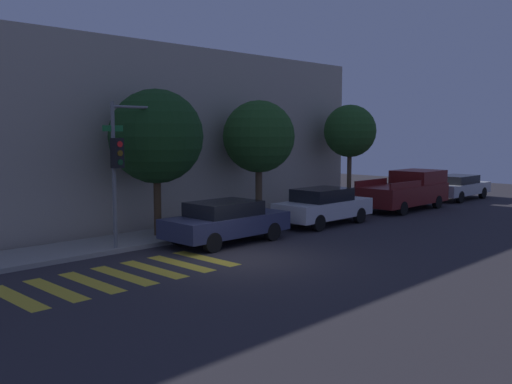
% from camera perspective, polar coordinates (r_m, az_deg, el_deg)
% --- Properties ---
extents(ground_plane, '(60.00, 60.00, 0.00)m').
position_cam_1_polar(ground_plane, '(16.67, -1.55, -6.74)').
color(ground_plane, '#2D2B30').
extents(sidewalk, '(26.00, 2.31, 0.14)m').
position_cam_1_polar(sidewalk, '(19.95, -10.31, -4.50)').
color(sidewalk, gray).
rests_on(sidewalk, ground).
extents(building_row, '(26.00, 6.00, 7.01)m').
position_cam_1_polar(building_row, '(23.50, -16.94, 5.34)').
color(building_row, '#A89E8E').
rests_on(building_row, ground).
extents(crosswalk, '(6.00, 2.60, 0.00)m').
position_cam_1_polar(crosswalk, '(15.21, -13.13, -8.13)').
color(crosswalk, gold).
rests_on(crosswalk, ground).
extents(traffic_light_pole, '(2.05, 0.56, 4.60)m').
position_cam_1_polar(traffic_light_pole, '(17.90, -12.90, 4.28)').
color(traffic_light_pole, slate).
rests_on(traffic_light_pole, ground).
extents(sedan_near_corner, '(4.36, 1.88, 1.40)m').
position_cam_1_polar(sedan_near_corner, '(18.94, -3.03, -2.91)').
color(sedan_near_corner, '#2D3351').
rests_on(sedan_near_corner, ground).
extents(sedan_middle, '(4.32, 1.79, 1.46)m').
position_cam_1_polar(sedan_middle, '(22.78, 6.75, -1.37)').
color(sedan_middle, silver).
rests_on(sedan_middle, ground).
extents(pickup_truck, '(5.24, 2.10, 1.81)m').
position_cam_1_polar(pickup_truck, '(28.09, 14.77, 0.17)').
color(pickup_truck, maroon).
rests_on(pickup_truck, ground).
extents(sedan_far_end, '(4.58, 1.82, 1.33)m').
position_cam_1_polar(sedan_far_end, '(32.97, 19.50, 0.52)').
color(sedan_far_end, '#B7BABF').
rests_on(sedan_far_end, ground).
extents(tree_near_corner, '(3.21, 3.21, 5.14)m').
position_cam_1_polar(tree_near_corner, '(19.69, -9.94, 5.48)').
color(tree_near_corner, '#42301E').
rests_on(tree_near_corner, ground).
extents(tree_midblock, '(2.90, 2.90, 4.95)m').
position_cam_1_polar(tree_midblock, '(22.96, 0.28, 5.53)').
color(tree_midblock, brown).
rests_on(tree_midblock, ground).
extents(tree_far_end, '(2.51, 2.51, 4.98)m').
position_cam_1_polar(tree_far_end, '(27.81, 9.37, 6.01)').
color(tree_far_end, brown).
rests_on(tree_far_end, ground).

